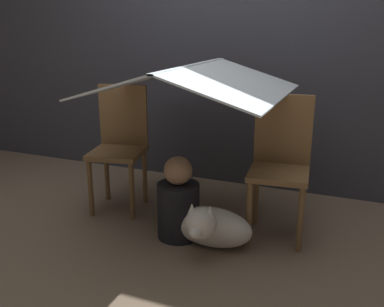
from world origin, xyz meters
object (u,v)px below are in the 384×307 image
object	(u,v)px
chair_right	(280,161)
dog	(210,226)
person_front	(178,203)
chair_left	(120,142)

from	to	relation	value
chair_right	dog	bearing A→B (deg)	-138.03
chair_right	person_front	world-z (taller)	chair_right
chair_right	dog	world-z (taller)	chair_right
chair_left	chair_right	size ratio (longest dim) A/B	1.00
chair_right	chair_left	bearing A→B (deg)	174.06
chair_left	chair_right	bearing A→B (deg)	-11.33
dog	chair_right	bearing A→B (deg)	47.95
person_front	chair_left	bearing A→B (deg)	153.23
chair_right	person_front	bearing A→B (deg)	-158.57
chair_left	dog	distance (m)	0.98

